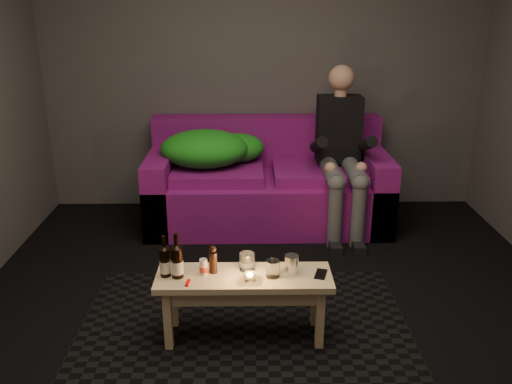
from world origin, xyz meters
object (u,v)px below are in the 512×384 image
at_px(person, 341,148).
at_px(beer_bottle_b, 177,261).
at_px(coffee_table, 244,286).
at_px(steel_cup, 292,264).
at_px(sofa, 268,186).
at_px(beer_bottle_a, 165,261).

relative_size(person, beer_bottle_b, 5.16).
distance_m(coffee_table, steel_cup, 0.30).
height_order(sofa, steel_cup, sofa).
xyz_separation_m(coffee_table, steel_cup, (0.27, 0.03, 0.13)).
relative_size(sofa, beer_bottle_b, 7.74).
xyz_separation_m(sofa, beer_bottle_b, (-0.58, -1.81, 0.19)).
xyz_separation_m(coffee_table, beer_bottle_a, (-0.44, 0.00, 0.16)).
bearing_deg(person, beer_bottle_a, -127.65).
relative_size(sofa, person, 1.50).
height_order(sofa, beer_bottle_a, sofa).
distance_m(beer_bottle_a, beer_bottle_b, 0.07).
xyz_separation_m(coffee_table, beer_bottle_b, (-0.37, -0.02, 0.17)).
distance_m(beer_bottle_a, steel_cup, 0.72).
bearing_deg(steel_cup, person, 71.40).
xyz_separation_m(sofa, steel_cup, (0.07, -1.77, 0.14)).
height_order(person, beer_bottle_b, person).
height_order(person, steel_cup, person).
height_order(coffee_table, beer_bottle_a, beer_bottle_a).
bearing_deg(beer_bottle_a, coffee_table, -0.10).
height_order(person, coffee_table, person).
distance_m(sofa, steel_cup, 1.78).
relative_size(person, coffee_table, 1.37).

